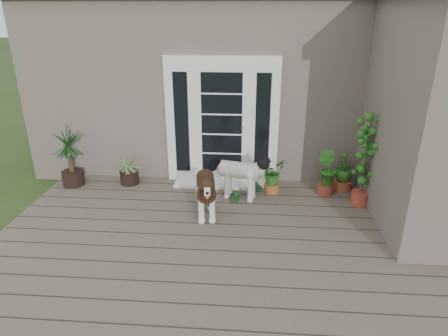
{
  "coord_description": "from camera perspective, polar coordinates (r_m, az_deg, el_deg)",
  "views": [
    {
      "loc": [
        0.32,
        -3.78,
        2.96
      ],
      "look_at": [
        -0.1,
        1.75,
        0.7
      ],
      "focal_mm": 31.43,
      "sensor_mm": 36.0,
      "label": 1
    }
  ],
  "objects": [
    {
      "name": "deck",
      "position": [
        5.09,
        -0.04,
        -12.51
      ],
      "size": [
        6.2,
        4.6,
        0.12
      ],
      "primitive_type": "cube",
      "color": "#6B5B4C",
      "rests_on": "ground"
    },
    {
      "name": "spider_plant",
      "position": [
        6.96,
        -13.7,
        -0.03
      ],
      "size": [
        0.7,
        0.7,
        0.57
      ],
      "primitive_type": null,
      "rotation": [
        0.0,
        0.0,
        0.39
      ],
      "color": "#88955C",
      "rests_on": "deck"
    },
    {
      "name": "brindle_dog",
      "position": [
        5.66,
        -2.63,
        -3.83
      ],
      "size": [
        0.5,
        0.91,
        0.72
      ],
      "primitive_type": null,
      "rotation": [
        0.0,
        0.0,
        3.3
      ],
      "color": "#3F2116",
      "rests_on": "deck"
    },
    {
      "name": "herb_b",
      "position": [
        6.62,
        14.59,
        -1.51
      ],
      "size": [
        0.49,
        0.49,
        0.52
      ],
      "primitive_type": "imported",
      "rotation": [
        0.0,
        0.0,
        2.3
      ],
      "color": "#184F16",
      "rests_on": "deck"
    },
    {
      "name": "herb_c",
      "position": [
        6.83,
        16.95,
        -0.9
      ],
      "size": [
        0.48,
        0.48,
        0.54
      ],
      "primitive_type": "imported",
      "rotation": [
        0.0,
        0.0,
        4.2
      ],
      "color": "#255418",
      "rests_on": "deck"
    },
    {
      "name": "sapling",
      "position": [
        6.22,
        19.94,
        1.24
      ],
      "size": [
        0.54,
        0.54,
        1.51
      ],
      "primitive_type": null,
      "rotation": [
        0.0,
        0.0,
        0.25
      ],
      "color": "#1F5718",
      "rests_on": "deck"
    },
    {
      "name": "white_dog",
      "position": [
        6.21,
        2.37,
        -1.44
      ],
      "size": [
        0.91,
        0.55,
        0.7
      ],
      "primitive_type": null,
      "rotation": [
        0.0,
        0.0,
        -1.81
      ],
      "color": "silver",
      "rests_on": "deck"
    },
    {
      "name": "herb_a",
      "position": [
        6.49,
        7.01,
        -1.5
      ],
      "size": [
        0.56,
        0.56,
        0.51
      ],
      "primitive_type": "imported",
      "rotation": [
        0.0,
        0.0,
        0.75
      ],
      "color": "#28661D",
      "rests_on": "deck"
    },
    {
      "name": "clog_right",
      "position": [
        6.28,
        1.68,
        -4.25
      ],
      "size": [
        0.17,
        0.32,
        0.09
      ],
      "primitive_type": null,
      "rotation": [
        0.0,
        0.0,
        -0.09
      ],
      "color": "#173A17",
      "rests_on": "deck"
    },
    {
      "name": "clog_left",
      "position": [
        6.64,
        4.84,
        -2.79
      ],
      "size": [
        0.24,
        0.32,
        0.09
      ],
      "primitive_type": null,
      "rotation": [
        0.0,
        0.0,
        0.4
      ],
      "color": "black",
      "rests_on": "deck"
    },
    {
      "name": "door_unit",
      "position": [
        6.64,
        -0.3,
        6.76
      ],
      "size": [
        1.9,
        0.14,
        2.15
      ],
      "primitive_type": "cube",
      "color": "white",
      "rests_on": "deck"
    },
    {
      "name": "house_main",
      "position": [
        8.55,
        2.21,
        12.67
      ],
      "size": [
        7.4,
        4.0,
        3.1
      ],
      "primitive_type": "cube",
      "color": "#665E54",
      "rests_on": "ground"
    },
    {
      "name": "yucca",
      "position": [
        7.12,
        -21.48,
        1.4
      ],
      "size": [
        0.8,
        0.8,
        1.0
      ],
      "primitive_type": null,
      "rotation": [
        0.0,
        0.0,
        -0.17
      ],
      "color": "black",
      "rests_on": "deck"
    },
    {
      "name": "door_step",
      "position": [
        6.81,
        -0.42,
        -2.25
      ],
      "size": [
        1.6,
        0.4,
        0.05
      ],
      "primitive_type": "cube",
      "color": "white",
      "rests_on": "deck"
    },
    {
      "name": "house_wing",
      "position": [
        6.04,
        29.66,
        5.77
      ],
      "size": [
        1.6,
        2.4,
        3.1
      ],
      "primitive_type": "cube",
      "color": "#665E54",
      "rests_on": "ground"
    }
  ]
}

